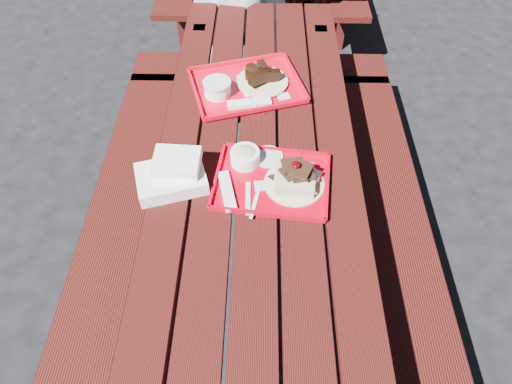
% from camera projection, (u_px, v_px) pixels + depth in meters
% --- Properties ---
extents(ground, '(60.00, 60.00, 0.00)m').
position_uv_depth(ground, '(257.00, 276.00, 2.21)').
color(ground, black).
rests_on(ground, ground).
extents(picnic_table_near, '(1.41, 2.40, 0.75)m').
position_uv_depth(picnic_table_near, '(257.00, 205.00, 1.78)').
color(picnic_table_near, '#48140D').
rests_on(picnic_table_near, ground).
extents(near_tray, '(0.43, 0.35, 0.12)m').
position_uv_depth(near_tray, '(272.00, 174.00, 1.59)').
color(near_tray, '#BF0015').
rests_on(near_tray, picnic_table_near).
extents(far_tray, '(0.53, 0.46, 0.08)m').
position_uv_depth(far_tray, '(245.00, 85.00, 1.91)').
color(far_tray, red).
rests_on(far_tray, picnic_table_near).
extents(white_cloth, '(0.27, 0.23, 0.10)m').
position_uv_depth(white_cloth, '(173.00, 174.00, 1.57)').
color(white_cloth, white).
rests_on(white_cloth, picnic_table_near).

